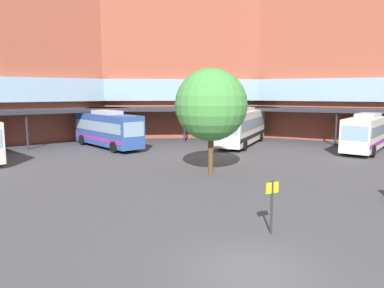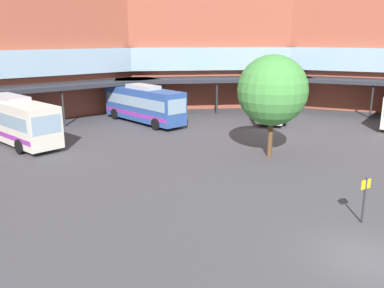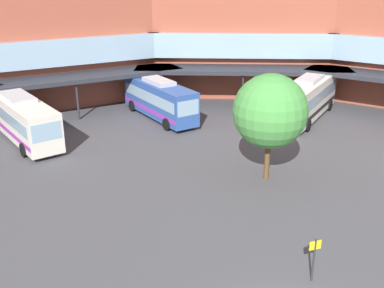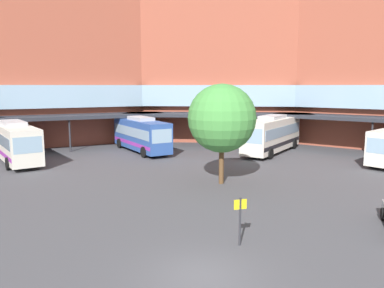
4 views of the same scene
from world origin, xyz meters
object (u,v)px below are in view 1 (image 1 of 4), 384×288
(plaza_tree, at_px, (211,105))
(bus_5, at_px, (107,129))
(stop_sign_post, at_px, (272,201))
(bus_2, at_px, (242,126))
(bus_0, at_px, (367,132))

(plaza_tree, bearing_deg, bus_5, 108.25)
(stop_sign_post, bearing_deg, bus_2, 64.55)
(bus_2, distance_m, stop_sign_post, 25.06)
(bus_2, xyz_separation_m, bus_5, (-13.65, 3.19, -0.10))
(bus_0, bearing_deg, plaza_tree, -20.46)
(bus_2, relative_size, plaza_tree, 1.34)
(plaza_tree, xyz_separation_m, stop_sign_post, (-2.05, -10.84, -3.41))
(stop_sign_post, bearing_deg, bus_5, 96.38)
(bus_2, distance_m, bus_5, 14.02)
(plaza_tree, relative_size, stop_sign_post, 3.29)
(bus_2, height_order, bus_5, bus_2)
(bus_0, distance_m, bus_5, 25.42)
(bus_5, xyz_separation_m, stop_sign_post, (2.89, -25.81, -0.55))
(bus_0, height_order, bus_5, bus_5)
(bus_5, distance_m, plaza_tree, 16.02)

